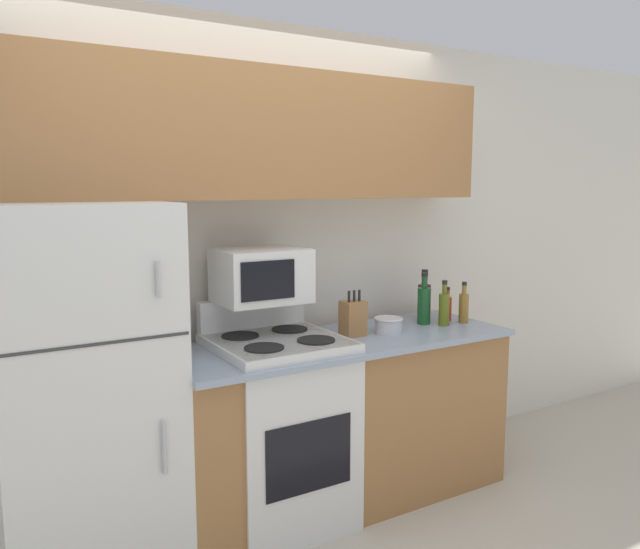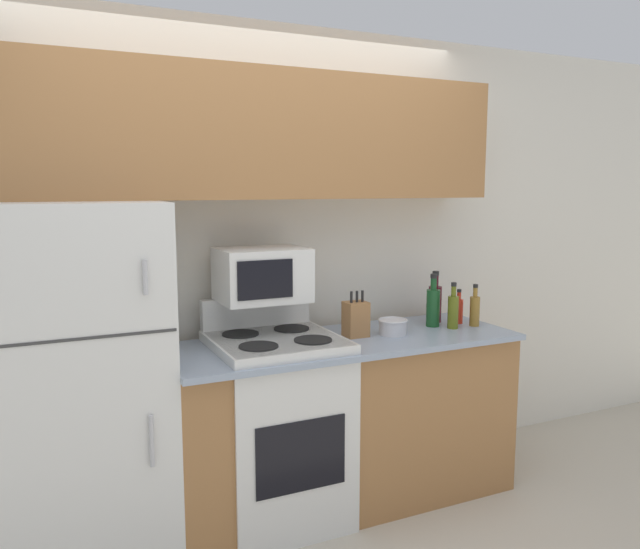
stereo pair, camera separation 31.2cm
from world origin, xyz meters
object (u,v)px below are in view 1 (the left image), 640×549
microwave (261,275)px  bowl (388,325)px  knife_block (353,318)px  bottle_wine_green (424,304)px  bottle_olive_oil (444,308)px  bottle_hot_sauce (447,307)px  refrigerator (85,394)px  bottle_vinegar (464,307)px  stove (278,428)px  bottle_wine_red (424,300)px

microwave → bowl: microwave is taller
knife_block → microwave: bearing=166.9°
bottle_wine_green → bowl: bearing=-166.4°
bottle_olive_oil → bottle_hot_sauce: bearing=39.9°
refrigerator → bottle_vinegar: refrigerator is taller
microwave → bottle_hot_sauce: size_ratio=2.19×
stove → bowl: (0.66, -0.03, 0.46)m
stove → knife_block: 0.69m
knife_block → bowl: size_ratio=1.53×
stove → bowl: stove is taller
bowl → knife_block: bearing=166.2°
bottle_wine_red → refrigerator: bearing=-177.2°
stove → bottle_vinegar: (1.19, -0.05, 0.51)m
stove → bottle_vinegar: 1.30m
bottle_vinegar → bottle_wine_red: bottle_wine_red is taller
bowl → bottle_hot_sauce: bottle_hot_sauce is taller
bottle_hot_sauce → microwave: bearing=175.8°
refrigerator → bottle_olive_oil: (1.94, -0.09, 0.19)m
microwave → bottle_hot_sauce: (1.17, -0.09, -0.27)m
bottle_wine_red → bowl: bearing=-156.9°
stove → bottle_hot_sauce: 1.25m
stove → bottle_wine_green: (0.97, 0.05, 0.53)m
knife_block → bottle_hot_sauce: knife_block is taller
bottle_vinegar → bottle_olive_oil: bearing=179.4°
bottle_olive_oil → bottle_wine_red: 0.18m
stove → bottle_wine_green: size_ratio=3.69×
bottle_wine_red → bottle_wine_green: size_ratio=1.00×
microwave → bottle_wine_green: bearing=-4.9°
refrigerator → bottle_vinegar: bearing=-2.5°
stove → bottle_wine_red: bearing=7.4°
bowl → microwave: bearing=166.7°
bottle_vinegar → bottle_wine_green: (-0.22, 0.09, 0.02)m
bottle_wine_green → bottle_vinegar: bearing=-23.1°
knife_block → bottle_wine_green: bearing=2.9°
bowl → bottle_vinegar: size_ratio=0.67×
bottle_wine_red → bottle_wine_green: (-0.08, -0.09, 0.00)m
refrigerator → microwave: 0.98m
bottle_hot_sauce → refrigerator: bearing=-179.9°
knife_block → bottle_vinegar: 0.73m
bowl → bottle_vinegar: 0.53m
bottle_wine_red → bottle_vinegar: bearing=-52.7°
stove → knife_block: (0.46, 0.02, 0.51)m
bottle_vinegar → bottle_hot_sauce: bearing=113.4°
refrigerator → microwave: bearing=5.8°
bottle_hot_sauce → bottle_vinegar: (0.04, -0.09, 0.02)m
stove → bottle_olive_oil: (1.04, -0.05, 0.51)m
microwave → bowl: bearing=-13.3°
refrigerator → knife_block: 1.37m
refrigerator → bottle_wine_red: 1.96m
knife_block → bottle_hot_sauce: 0.69m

